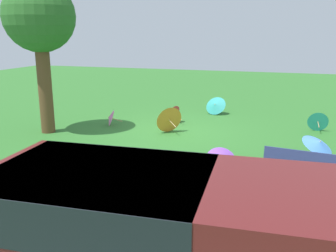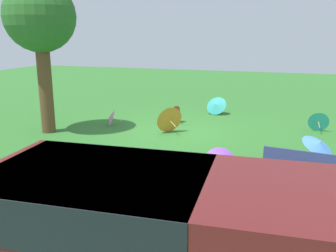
{
  "view_description": "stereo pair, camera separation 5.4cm",
  "coord_description": "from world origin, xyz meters",
  "px_view_note": "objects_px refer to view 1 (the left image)",
  "views": [
    {
      "loc": [
        -3.27,
        10.99,
        3.11
      ],
      "look_at": [
        -0.26,
        1.56,
        0.6
      ],
      "focal_mm": 39.49,
      "sensor_mm": 36.0,
      "label": 1
    },
    {
      "loc": [
        -3.32,
        10.97,
        3.11
      ],
      "look_at": [
        -0.26,
        1.56,
        0.6
      ],
      "focal_mm": 39.49,
      "sensor_mm": 36.0,
      "label": 2
    }
  ],
  "objects_px": {
    "park_bench": "(305,171)",
    "shade_tree": "(39,20)",
    "parasol_teal_0": "(215,105)",
    "parasol_orange_1": "(168,119)",
    "parasol_blue_1": "(319,144)",
    "parasol_pink_0": "(110,118)",
    "parasol_purple_0": "(221,161)",
    "parasol_teal_2": "(318,121)",
    "van_dark": "(162,226)",
    "parasol_red_0": "(172,113)"
  },
  "relations": [
    {
      "from": "park_bench",
      "to": "shade_tree",
      "type": "relative_size",
      "value": 0.35
    },
    {
      "from": "parasol_teal_0",
      "to": "parasol_orange_1",
      "type": "xyz_separation_m",
      "value": [
        0.96,
        3.1,
        0.08
      ]
    },
    {
      "from": "parasol_blue_1",
      "to": "parasol_teal_0",
      "type": "xyz_separation_m",
      "value": [
        3.43,
        -4.68,
        -0.1
      ]
    },
    {
      "from": "parasol_blue_1",
      "to": "parasol_pink_0",
      "type": "relative_size",
      "value": 1.69
    },
    {
      "from": "parasol_purple_0",
      "to": "parasol_teal_2",
      "type": "distance_m",
      "value": 5.29
    },
    {
      "from": "van_dark",
      "to": "shade_tree",
      "type": "height_order",
      "value": "shade_tree"
    },
    {
      "from": "parasol_blue_1",
      "to": "parasol_red_0",
      "type": "xyz_separation_m",
      "value": [
        4.64,
        -2.82,
        -0.13
      ]
    },
    {
      "from": "van_dark",
      "to": "park_bench",
      "type": "bearing_deg",
      "value": -115.79
    },
    {
      "from": "park_bench",
      "to": "parasol_purple_0",
      "type": "distance_m",
      "value": 1.8
    },
    {
      "from": "van_dark",
      "to": "parasol_blue_1",
      "type": "distance_m",
      "value": 6.08
    },
    {
      "from": "parasol_purple_0",
      "to": "parasol_orange_1",
      "type": "bearing_deg",
      "value": -54.38
    },
    {
      "from": "park_bench",
      "to": "parasol_teal_2",
      "type": "bearing_deg",
      "value": -96.39
    },
    {
      "from": "parasol_pink_0",
      "to": "parasol_red_0",
      "type": "height_order",
      "value": "parasol_red_0"
    },
    {
      "from": "shade_tree",
      "to": "parasol_red_0",
      "type": "distance_m",
      "value": 5.23
    },
    {
      "from": "parasol_pink_0",
      "to": "parasol_orange_1",
      "type": "distance_m",
      "value": 2.15
    },
    {
      "from": "van_dark",
      "to": "parasol_pink_0",
      "type": "xyz_separation_m",
      "value": [
        4.37,
        -7.42,
        -0.63
      ]
    },
    {
      "from": "parasol_purple_0",
      "to": "parasol_red_0",
      "type": "xyz_separation_m",
      "value": [
        2.52,
        -4.4,
        0.01
      ]
    },
    {
      "from": "parasol_purple_0",
      "to": "parasol_orange_1",
      "type": "height_order",
      "value": "parasol_orange_1"
    },
    {
      "from": "van_dark",
      "to": "parasol_orange_1",
      "type": "xyz_separation_m",
      "value": [
        2.24,
        -7.26,
        -0.47
      ]
    },
    {
      "from": "parasol_blue_1",
      "to": "parasol_orange_1",
      "type": "height_order",
      "value": "parasol_orange_1"
    },
    {
      "from": "shade_tree",
      "to": "parasol_purple_0",
      "type": "relative_size",
      "value": 5.2
    },
    {
      "from": "parasol_purple_0",
      "to": "parasol_blue_1",
      "type": "xyz_separation_m",
      "value": [
        -2.12,
        -1.58,
        0.14
      ]
    },
    {
      "from": "shade_tree",
      "to": "parasol_teal_0",
      "type": "bearing_deg",
      "value": -137.13
    },
    {
      "from": "shade_tree",
      "to": "parasol_teal_0",
      "type": "relative_size",
      "value": 5.16
    },
    {
      "from": "van_dark",
      "to": "parasol_blue_1",
      "type": "height_order",
      "value": "van_dark"
    },
    {
      "from": "shade_tree",
      "to": "parasol_teal_0",
      "type": "xyz_separation_m",
      "value": [
        -4.62,
        -4.28,
        -3.11
      ]
    },
    {
      "from": "van_dark",
      "to": "park_bench",
      "type": "height_order",
      "value": "van_dark"
    },
    {
      "from": "park_bench",
      "to": "parasol_teal_0",
      "type": "distance_m",
      "value": 7.37
    },
    {
      "from": "parasol_orange_1",
      "to": "parasol_teal_2",
      "type": "distance_m",
      "value": 4.86
    },
    {
      "from": "parasol_teal_0",
      "to": "parasol_teal_2",
      "type": "xyz_separation_m",
      "value": [
        -3.63,
        1.5,
        -0.03
      ]
    },
    {
      "from": "park_bench",
      "to": "shade_tree",
      "type": "distance_m",
      "value": 8.58
    },
    {
      "from": "parasol_blue_1",
      "to": "parasol_red_0",
      "type": "distance_m",
      "value": 5.43
    },
    {
      "from": "parasol_teal_0",
      "to": "parasol_teal_2",
      "type": "height_order",
      "value": "parasol_teal_0"
    },
    {
      "from": "parasol_purple_0",
      "to": "parasol_teal_2",
      "type": "relative_size",
      "value": 1.36
    },
    {
      "from": "van_dark",
      "to": "parasol_purple_0",
      "type": "height_order",
      "value": "van_dark"
    },
    {
      "from": "parasol_blue_1",
      "to": "parasol_teal_2",
      "type": "relative_size",
      "value": 1.62
    },
    {
      "from": "parasol_pink_0",
      "to": "parasol_teal_2",
      "type": "distance_m",
      "value": 6.87
    },
    {
      "from": "parasol_pink_0",
      "to": "parasol_teal_2",
      "type": "height_order",
      "value": "parasol_teal_2"
    },
    {
      "from": "parasol_teal_2",
      "to": "parasol_teal_0",
      "type": "bearing_deg",
      "value": -22.51
    },
    {
      "from": "park_bench",
      "to": "parasol_red_0",
      "type": "xyz_separation_m",
      "value": [
        4.26,
        -4.85,
        -0.13
      ]
    },
    {
      "from": "parasol_teal_0",
      "to": "parasol_teal_2",
      "type": "distance_m",
      "value": 3.93
    },
    {
      "from": "shade_tree",
      "to": "parasol_blue_1",
      "type": "height_order",
      "value": "shade_tree"
    },
    {
      "from": "parasol_orange_1",
      "to": "parasol_red_0",
      "type": "relative_size",
      "value": 1.2
    },
    {
      "from": "shade_tree",
      "to": "parasol_red_0",
      "type": "relative_size",
      "value": 6.21
    },
    {
      "from": "parasol_teal_2",
      "to": "shade_tree",
      "type": "bearing_deg",
      "value": 18.63
    },
    {
      "from": "parasol_blue_1",
      "to": "parasol_teal_2",
      "type": "height_order",
      "value": "parasol_blue_1"
    },
    {
      "from": "park_bench",
      "to": "shade_tree",
      "type": "xyz_separation_m",
      "value": [
        7.66,
        -2.43,
        3.01
      ]
    },
    {
      "from": "parasol_purple_0",
      "to": "parasol_blue_1",
      "type": "height_order",
      "value": "parasol_blue_1"
    },
    {
      "from": "parasol_teal_0",
      "to": "parasol_teal_2",
      "type": "relative_size",
      "value": 1.37
    },
    {
      "from": "parasol_purple_0",
      "to": "parasol_pink_0",
      "type": "height_order",
      "value": "parasol_purple_0"
    }
  ]
}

